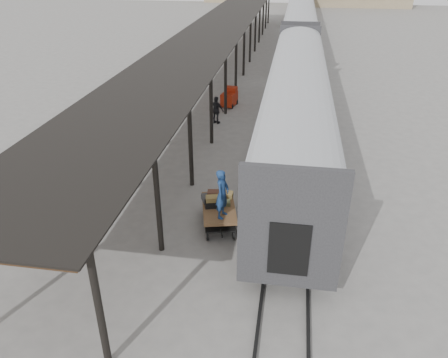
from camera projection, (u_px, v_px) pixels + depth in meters
ground at (208, 223)px, 17.56m from camera, size 160.00×160.00×0.00m
train at (300, 25)px, 45.31m from camera, size 3.45×76.01×4.01m
canopy at (222, 24)px, 37.08m from camera, size 4.90×64.30×4.15m
rails at (298, 50)px, 46.72m from camera, size 1.54×150.00×0.12m
baggage_cart at (219, 211)px, 17.11m from camera, size 1.78×2.63×0.86m
suitcase_stack at (216, 198)px, 17.25m from camera, size 1.26×1.26×0.43m
luggage_tug at (229, 98)px, 30.28m from camera, size 1.10×1.54×1.25m
porter at (222, 194)px, 15.96m from camera, size 0.60×0.78×1.92m
pedestrian at (216, 110)px, 27.06m from camera, size 1.10×0.76×1.74m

